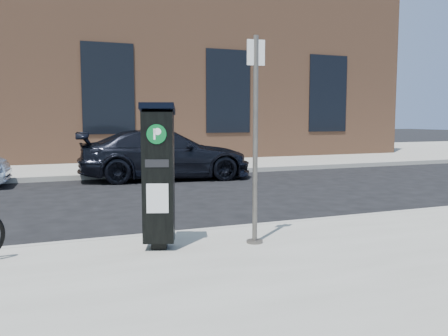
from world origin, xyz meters
TOP-DOWN VIEW (x-y plane):
  - ground at (0.00, 0.00)m, footprint 120.00×120.00m
  - sidewalk_far at (0.00, 14.00)m, footprint 60.00×12.00m
  - curb_near at (0.00, -0.02)m, footprint 60.00×0.12m
  - curb_far at (0.00, 8.02)m, footprint 60.00×0.12m
  - building at (-0.00, 17.00)m, footprint 28.00×10.05m
  - parking_kiosk at (-1.23, -0.82)m, footprint 0.54×0.51m
  - sign_pole at (0.06, -1.03)m, footprint 0.25×0.22m
  - car_dark at (1.00, 7.29)m, footprint 5.42×2.71m

SIDE VIEW (x-z plane):
  - ground at x=0.00m, z-range 0.00..0.00m
  - sidewalk_far at x=0.00m, z-range 0.00..0.15m
  - curb_near at x=0.00m, z-range -0.01..0.15m
  - curb_far at x=0.00m, z-range -0.01..0.15m
  - car_dark at x=1.00m, z-range 0.00..1.51m
  - parking_kiosk at x=-1.23m, z-range 0.17..2.08m
  - sign_pole at x=0.06m, z-range 0.14..2.94m
  - building at x=0.00m, z-range 0.02..8.27m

